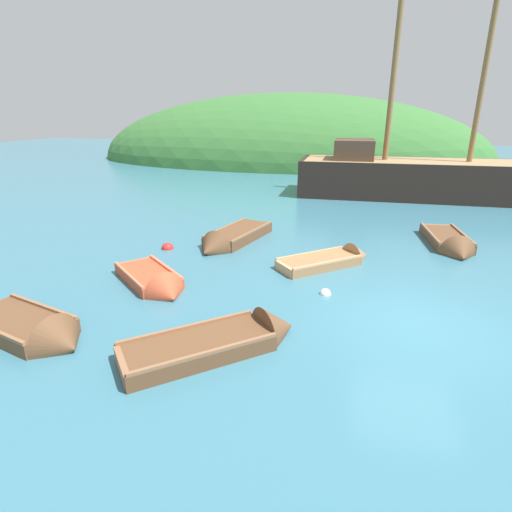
{
  "coord_description": "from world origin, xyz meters",
  "views": [
    {
      "loc": [
        -1.52,
        -8.95,
        4.62
      ],
      "look_at": [
        -4.53,
        2.61,
        0.37
      ],
      "focal_mm": 28.3,
      "sensor_mm": 36.0,
      "label": 1
    }
  ],
  "objects": [
    {
      "name": "rowboat_near_dock",
      "position": [
        -8.09,
        -2.73,
        0.11
      ],
      "size": [
        3.34,
        2.01,
        1.22
      ],
      "rotation": [
        0.0,
        0.0,
        6.02
      ],
      "color": "brown",
      "rests_on": "ground"
    },
    {
      "name": "buoy_white",
      "position": [
        -2.2,
        1.11,
        0.0
      ],
      "size": [
        0.31,
        0.31,
        0.31
      ],
      "primitive_type": "sphere",
      "color": "white",
      "rests_on": "ground"
    },
    {
      "name": "rowboat_center",
      "position": [
        1.79,
        6.25,
        0.11
      ],
      "size": [
        1.58,
        3.64,
        1.18
      ],
      "rotation": [
        0.0,
        0.0,
        4.82
      ],
      "color": "brown",
      "rests_on": "ground"
    },
    {
      "name": "sailing_ship",
      "position": [
        1.57,
        15.93,
        0.82
      ],
      "size": [
        16.25,
        4.41,
        13.76
      ],
      "rotation": [
        0.0,
        0.0,
        0.02
      ],
      "color": "black",
      "rests_on": "ground"
    },
    {
      "name": "buoy_red",
      "position": [
        -8.08,
        3.58,
        0.0
      ],
      "size": [
        0.44,
        0.44,
        0.44
      ],
      "primitive_type": "sphere",
      "color": "red",
      "rests_on": "ground"
    },
    {
      "name": "rowboat_outer_right",
      "position": [
        -2.18,
        3.51,
        0.08
      ],
      "size": [
        3.12,
        2.97,
        1.0
      ],
      "rotation": [
        0.0,
        0.0,
        0.74
      ],
      "color": "#9E7047",
      "rests_on": "ground"
    },
    {
      "name": "rowboat_portside",
      "position": [
        -6.86,
        0.39,
        0.09
      ],
      "size": [
        3.02,
        2.79,
        1.13
      ],
      "rotation": [
        0.0,
        0.0,
        5.59
      ],
      "color": "#C64C2D",
      "rests_on": "ground"
    },
    {
      "name": "shore_hill",
      "position": [
        -9.37,
        33.16,
        0.0
      ],
      "size": [
        39.68,
        20.55,
        13.01
      ],
      "primitive_type": "ellipsoid",
      "color": "#387033",
      "rests_on": "ground"
    },
    {
      "name": "ground_plane",
      "position": [
        0.0,
        0.0,
        0.0
      ],
      "size": [
        120.0,
        120.0,
        0.0
      ],
      "primitive_type": "plane",
      "color": "teal"
    },
    {
      "name": "rowboat_outer_left",
      "position": [
        -3.95,
        -2.04,
        0.11
      ],
      "size": [
        3.57,
        3.37,
        1.14
      ],
      "rotation": [
        0.0,
        0.0,
        0.73
      ],
      "color": "brown",
      "rests_on": "ground"
    },
    {
      "name": "rowboat_far",
      "position": [
        -6.07,
        4.69,
        0.13
      ],
      "size": [
        2.15,
        4.1,
        1.22
      ],
      "rotation": [
        0.0,
        0.0,
        4.47
      ],
      "color": "brown",
      "rests_on": "ground"
    }
  ]
}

